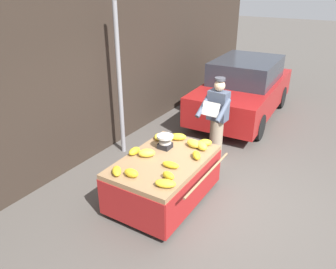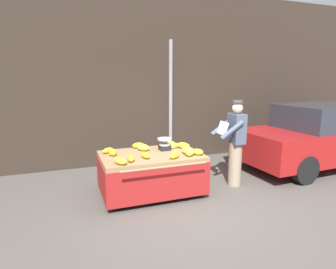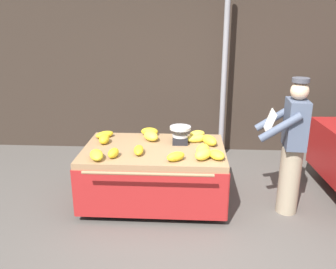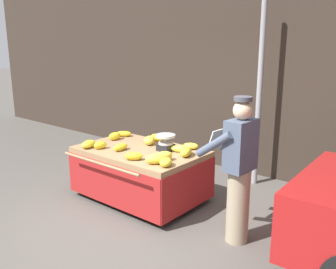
{
  "view_description": "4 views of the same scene",
  "coord_description": "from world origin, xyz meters",
  "px_view_note": "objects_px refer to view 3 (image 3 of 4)",
  "views": [
    {
      "loc": [
        -4.37,
        -1.64,
        3.35
      ],
      "look_at": [
        -0.28,
        0.86,
        1.1
      ],
      "focal_mm": 35.36,
      "sensor_mm": 36.0,
      "label": 1
    },
    {
      "loc": [
        -1.95,
        -4.03,
        2.15
      ],
      "look_at": [
        -0.21,
        0.69,
        1.14
      ],
      "focal_mm": 30.4,
      "sensor_mm": 36.0,
      "label": 2
    },
    {
      "loc": [
        -0.08,
        -3.46,
        2.37
      ],
      "look_at": [
        -0.33,
        0.87,
        0.93
      ],
      "focal_mm": 37.9,
      "sensor_mm": 36.0,
      "label": 3
    },
    {
      "loc": [
        3.09,
        -2.91,
        2.28
      ],
      "look_at": [
        -0.09,
        0.94,
        1.03
      ],
      "focal_mm": 39.47,
      "sensor_mm": 36.0,
      "label": 4
    }
  ],
  "objects_px": {
    "banana_bunch_8": "(209,140)",
    "banana_bunch_0": "(96,155)",
    "banana_bunch_5": "(176,157)",
    "banana_bunch_12": "(197,134)",
    "banana_bunch_2": "(113,153)",
    "banana_bunch_6": "(217,155)",
    "banana_cart": "(154,162)",
    "weighing_scale": "(180,135)",
    "banana_bunch_9": "(150,132)",
    "banana_bunch_1": "(104,139)",
    "banana_bunch_13": "(196,139)",
    "street_pole": "(224,72)",
    "banana_bunch_3": "(105,135)",
    "banana_bunch_10": "(203,154)",
    "vendor_person": "(292,147)",
    "banana_bunch_4": "(203,150)",
    "banana_bunch_11": "(151,136)",
    "banana_bunch_7": "(139,150)"
  },
  "relations": [
    {
      "from": "banana_bunch_2",
      "to": "banana_bunch_8",
      "type": "distance_m",
      "value": 1.28
    },
    {
      "from": "banana_bunch_4",
      "to": "banana_bunch_11",
      "type": "xyz_separation_m",
      "value": [
        -0.69,
        0.49,
        -0.0
      ]
    },
    {
      "from": "banana_bunch_10",
      "to": "banana_bunch_2",
      "type": "bearing_deg",
      "value": 179.95
    },
    {
      "from": "banana_cart",
      "to": "banana_bunch_1",
      "type": "relative_size",
      "value": 8.1
    },
    {
      "from": "banana_bunch_3",
      "to": "banana_bunch_0",
      "type": "bearing_deg",
      "value": -83.88
    },
    {
      "from": "banana_bunch_13",
      "to": "vendor_person",
      "type": "xyz_separation_m",
      "value": [
        1.14,
        -0.4,
        0.05
      ]
    },
    {
      "from": "banana_bunch_10",
      "to": "banana_bunch_13",
      "type": "height_order",
      "value": "banana_bunch_10"
    },
    {
      "from": "banana_bunch_2",
      "to": "banana_bunch_0",
      "type": "bearing_deg",
      "value": -160.29
    },
    {
      "from": "banana_bunch_4",
      "to": "banana_bunch_5",
      "type": "xyz_separation_m",
      "value": [
        -0.32,
        -0.22,
        -0.01
      ]
    },
    {
      "from": "banana_bunch_2",
      "to": "vendor_person",
      "type": "xyz_separation_m",
      "value": [
        2.14,
        0.2,
        0.05
      ]
    },
    {
      "from": "banana_bunch_9",
      "to": "banana_bunch_8",
      "type": "bearing_deg",
      "value": -22.52
    },
    {
      "from": "banana_cart",
      "to": "banana_bunch_3",
      "type": "distance_m",
      "value": 0.85
    },
    {
      "from": "banana_bunch_5",
      "to": "banana_bunch_12",
      "type": "relative_size",
      "value": 1.03
    },
    {
      "from": "weighing_scale",
      "to": "banana_bunch_5",
      "type": "height_order",
      "value": "weighing_scale"
    },
    {
      "from": "banana_bunch_0",
      "to": "banana_bunch_1",
      "type": "height_order",
      "value": "banana_bunch_1"
    },
    {
      "from": "street_pole",
      "to": "banana_bunch_6",
      "type": "distance_m",
      "value": 2.14
    },
    {
      "from": "street_pole",
      "to": "weighing_scale",
      "type": "xyz_separation_m",
      "value": [
        -0.68,
        -1.48,
        -0.62
      ]
    },
    {
      "from": "street_pole",
      "to": "banana_cart",
      "type": "distance_m",
      "value": 2.16
    },
    {
      "from": "banana_bunch_4",
      "to": "banana_bunch_12",
      "type": "xyz_separation_m",
      "value": [
        -0.05,
        0.67,
        -0.02
      ]
    },
    {
      "from": "banana_bunch_3",
      "to": "banana_bunch_12",
      "type": "bearing_deg",
      "value": 4.68
    },
    {
      "from": "banana_cart",
      "to": "banana_bunch_6",
      "type": "distance_m",
      "value": 0.89
    },
    {
      "from": "banana_bunch_1",
      "to": "banana_bunch_13",
      "type": "bearing_deg",
      "value": 5.44
    },
    {
      "from": "banana_bunch_2",
      "to": "banana_bunch_6",
      "type": "bearing_deg",
      "value": 0.65
    },
    {
      "from": "street_pole",
      "to": "banana_bunch_12",
      "type": "relative_size",
      "value": 13.08
    },
    {
      "from": "banana_bunch_6",
      "to": "banana_bunch_13",
      "type": "height_order",
      "value": "banana_bunch_6"
    },
    {
      "from": "banana_cart",
      "to": "banana_bunch_2",
      "type": "distance_m",
      "value": 0.63
    },
    {
      "from": "banana_bunch_0",
      "to": "banana_bunch_3",
      "type": "bearing_deg",
      "value": 96.12
    },
    {
      "from": "banana_bunch_13",
      "to": "street_pole",
      "type": "bearing_deg",
      "value": 71.75
    },
    {
      "from": "banana_bunch_13",
      "to": "banana_bunch_2",
      "type": "bearing_deg",
      "value": -148.94
    },
    {
      "from": "banana_bunch_1",
      "to": "banana_bunch_10",
      "type": "bearing_deg",
      "value": -20.69
    },
    {
      "from": "weighing_scale",
      "to": "banana_bunch_13",
      "type": "bearing_deg",
      "value": 15.49
    },
    {
      "from": "weighing_scale",
      "to": "banana_bunch_9",
      "type": "bearing_deg",
      "value": 144.75
    },
    {
      "from": "street_pole",
      "to": "banana_bunch_7",
      "type": "relative_size",
      "value": 11.2
    },
    {
      "from": "banana_cart",
      "to": "weighing_scale",
      "type": "relative_size",
      "value": 6.55
    },
    {
      "from": "banana_bunch_12",
      "to": "banana_bunch_7",
      "type": "bearing_deg",
      "value": -136.7
    },
    {
      "from": "banana_bunch_12",
      "to": "banana_bunch_13",
      "type": "distance_m",
      "value": 0.22
    },
    {
      "from": "banana_cart",
      "to": "banana_bunch_1",
      "type": "height_order",
      "value": "banana_bunch_1"
    },
    {
      "from": "banana_bunch_0",
      "to": "banana_bunch_7",
      "type": "distance_m",
      "value": 0.52
    },
    {
      "from": "street_pole",
      "to": "banana_bunch_9",
      "type": "distance_m",
      "value": 1.76
    },
    {
      "from": "banana_bunch_8",
      "to": "banana_bunch_0",
      "type": "bearing_deg",
      "value": -156.79
    },
    {
      "from": "banana_bunch_0",
      "to": "banana_bunch_9",
      "type": "distance_m",
      "value": 1.07
    },
    {
      "from": "banana_bunch_11",
      "to": "banana_bunch_12",
      "type": "xyz_separation_m",
      "value": [
        0.63,
        0.19,
        -0.02
      ]
    },
    {
      "from": "street_pole",
      "to": "weighing_scale",
      "type": "distance_m",
      "value": 1.74
    },
    {
      "from": "banana_bunch_1",
      "to": "banana_bunch_4",
      "type": "height_order",
      "value": "banana_bunch_4"
    },
    {
      "from": "weighing_scale",
      "to": "banana_bunch_6",
      "type": "distance_m",
      "value": 0.69
    },
    {
      "from": "banana_bunch_9",
      "to": "banana_bunch_13",
      "type": "bearing_deg",
      "value": -21.02
    },
    {
      "from": "banana_bunch_3",
      "to": "banana_bunch_13",
      "type": "height_order",
      "value": "banana_bunch_13"
    },
    {
      "from": "banana_bunch_7",
      "to": "banana_bunch_3",
      "type": "bearing_deg",
      "value": 133.73
    },
    {
      "from": "banana_bunch_3",
      "to": "banana_bunch_8",
      "type": "relative_size",
      "value": 0.91
    },
    {
      "from": "weighing_scale",
      "to": "banana_bunch_3",
      "type": "xyz_separation_m",
      "value": [
        -1.06,
        0.18,
        -0.07
      ]
    }
  ]
}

